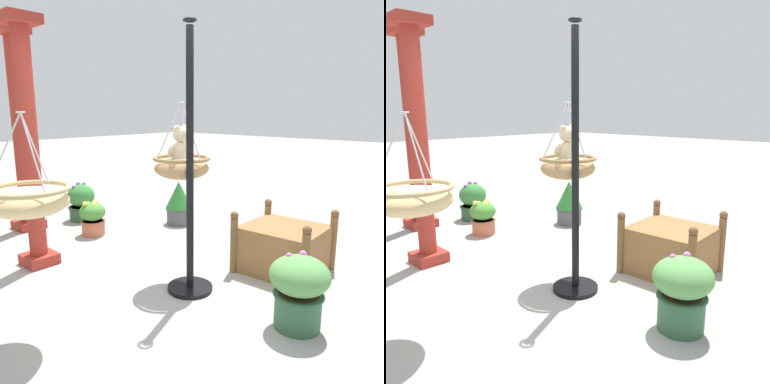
% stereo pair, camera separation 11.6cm
% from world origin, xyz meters
% --- Properties ---
extents(ground_plane, '(40.00, 40.00, 0.00)m').
position_xyz_m(ground_plane, '(0.00, 0.00, 0.00)').
color(ground_plane, '#9E9E99').
extents(display_pole_central, '(0.44, 0.44, 2.48)m').
position_xyz_m(display_pole_central, '(-0.13, -0.00, 0.77)').
color(display_pole_central, black).
rests_on(display_pole_central, ground).
extents(hanging_basket_with_teddy, '(0.57, 0.57, 0.75)m').
position_xyz_m(hanging_basket_with_teddy, '(0.02, 0.25, 1.18)').
color(hanging_basket_with_teddy, '#A37F51').
extents(teddy_bear, '(0.27, 0.24, 0.40)m').
position_xyz_m(teddy_bear, '(0.02, 0.27, 1.36)').
color(teddy_bear, beige).
extents(hanging_basket_left_high, '(0.60, 0.60, 0.75)m').
position_xyz_m(hanging_basket_left_high, '(-1.48, 0.34, 1.09)').
color(hanging_basket_left_high, tan).
extents(greenhouse_pillar_left, '(0.36, 0.36, 2.67)m').
position_xyz_m(greenhouse_pillar_left, '(-0.81, 1.71, 1.29)').
color(greenhouse_pillar_left, '#9E2D23').
rests_on(greenhouse_pillar_left, ground).
extents(greenhouse_pillar_right, '(0.40, 0.40, 2.82)m').
position_xyz_m(greenhouse_pillar_right, '(-0.28, 3.13, 1.36)').
color(greenhouse_pillar_right, '#9E2D23').
rests_on(greenhouse_pillar_right, ground).
extents(wooden_planter_box, '(0.87, 0.92, 0.68)m').
position_xyz_m(wooden_planter_box, '(0.89, -0.44, 0.27)').
color(wooden_planter_box, olive).
rests_on(wooden_planter_box, ground).
extents(potted_plant_tall_leafy, '(0.48, 0.48, 0.62)m').
position_xyz_m(potted_plant_tall_leafy, '(-0.03, -1.08, 0.33)').
color(potted_plant_tall_leafy, '#2D5638').
rests_on(potted_plant_tall_leafy, ground).
extents(potted_plant_bushy_green, '(0.41, 0.41, 0.67)m').
position_xyz_m(potted_plant_bushy_green, '(1.39, 1.62, 0.34)').
color(potted_plant_bushy_green, '#4C4C51').
rests_on(potted_plant_bushy_green, ground).
extents(potted_plant_small_succulent, '(0.42, 0.42, 0.61)m').
position_xyz_m(potted_plant_small_succulent, '(0.50, 2.93, 0.29)').
color(potted_plant_small_succulent, '#2D5638').
rests_on(potted_plant_small_succulent, ground).
extents(potted_plant_conical_shrub, '(0.36, 0.36, 0.50)m').
position_xyz_m(potted_plant_conical_shrub, '(0.20, 2.15, 0.24)').
color(potted_plant_conical_shrub, '#BC6042').
rests_on(potted_plant_conical_shrub, ground).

